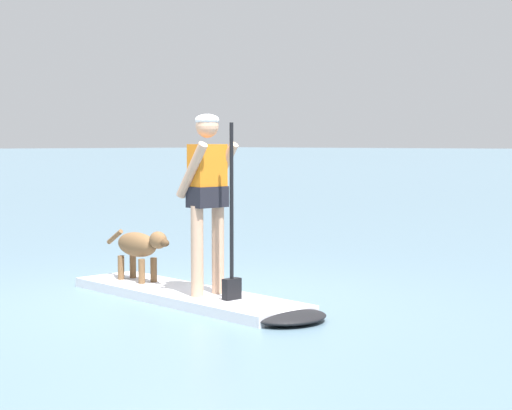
{
  "coord_description": "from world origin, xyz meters",
  "views": [
    {
      "loc": [
        6.45,
        -5.63,
        1.57
      ],
      "look_at": [
        0.0,
        1.0,
        0.9
      ],
      "focal_mm": 60.86,
      "sensor_mm": 36.0,
      "label": 1
    }
  ],
  "objects": [
    {
      "name": "ground_plane",
      "position": [
        0.0,
        0.0,
        0.0
      ],
      "size": [
        400.0,
        400.0,
        0.0
      ],
      "primitive_type": "plane",
      "color": "slate"
    },
    {
      "name": "paddleboard",
      "position": [
        0.22,
        -0.01,
        0.05
      ],
      "size": [
        3.23,
        0.89,
        0.1
      ],
      "color": "silver",
      "rests_on": "ground_plane"
    },
    {
      "name": "person_paddler",
      "position": [
        0.36,
        -0.02,
        1.11
      ],
      "size": [
        0.61,
        0.49,
        1.74
      ],
      "color": "tan",
      "rests_on": "paddleboard"
    },
    {
      "name": "dog",
      "position": [
        -0.78,
        0.04,
        0.47
      ],
      "size": [
        1.1,
        0.25,
        0.56
      ],
      "color": "brown",
      "rests_on": "paddleboard"
    }
  ]
}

